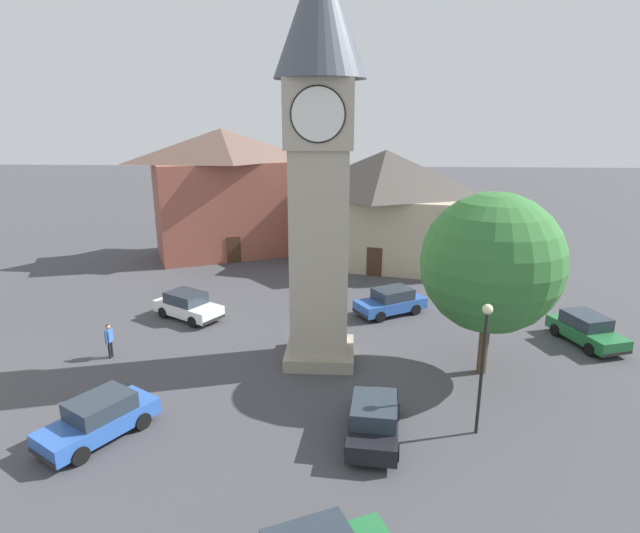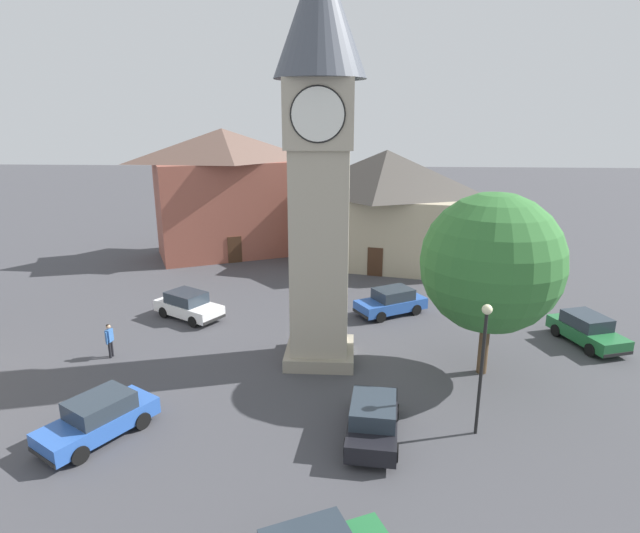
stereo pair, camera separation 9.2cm
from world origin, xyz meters
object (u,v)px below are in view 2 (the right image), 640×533
clock_tower (320,134)px  car_white_side (188,305)px  building_corner_back (385,207)px  tree (491,263)px  car_blue_kerb (391,302)px  car_black_far (99,418)px  building_shop_left (225,192)px  pedestrian (109,338)px  lamp_post (483,349)px  car_red_corner (373,419)px  car_silver_kerb (587,330)px

clock_tower → car_white_side: bearing=148.7°
building_corner_back → tree: bearing=-79.5°
car_blue_kerb → car_black_far: (-11.30, -12.83, 0.00)m
car_blue_kerb → building_shop_left: size_ratio=0.35×
tree → building_shop_left: size_ratio=0.65×
clock_tower → pedestrian: (-10.01, -0.44, -9.39)m
car_blue_kerb → car_white_side: 11.69m
lamp_post → building_shop_left: bearing=121.1°
pedestrian → lamp_post: size_ratio=0.34×
pedestrian → building_corner_back: (13.99, 17.70, 3.46)m
clock_tower → tree: 9.10m
clock_tower → building_shop_left: 21.74m
building_corner_back → car_red_corner: bearing=-94.1°
clock_tower → car_blue_kerb: bearing=58.1°
car_black_far → building_corner_back: 26.87m
car_red_corner → pedestrian: size_ratio=2.52×
car_blue_kerb → car_silver_kerb: bearing=-20.4°
building_shop_left → lamp_post: bearing=-58.9°
clock_tower → car_black_far: bearing=-138.1°
car_blue_kerb → pedestrian: bearing=-154.7°
clock_tower → pedestrian: clock_tower is taller
car_white_side → pedestrian: (-2.18, -5.20, 0.25)m
tree → building_corner_back: building_corner_back is taller
building_shop_left → lamp_post: (15.00, -24.82, -1.87)m
car_red_corner → building_corner_back: building_corner_back is taller
car_red_corner → building_corner_back: bearing=85.9°
pedestrian → lamp_post: lamp_post is taller
lamp_post → building_corner_back: bearing=95.1°
car_blue_kerb → lamp_post: 12.27m
clock_tower → lamp_post: (6.04, -5.70, -7.06)m
clock_tower → building_shop_left: (-8.96, 19.12, -5.19)m
car_blue_kerb → lamp_post: size_ratio=0.88×
building_shop_left → building_corner_back: bearing=-8.2°
clock_tower → lamp_post: 10.90m
pedestrian → tree: tree is taller
car_red_corner → building_corner_back: size_ratio=0.34×
car_red_corner → car_black_far: bearing=-176.8°
car_silver_kerb → car_red_corner: same height
tree → building_shop_left: 25.84m
car_black_far → tree: tree is taller
clock_tower → lamp_post: bearing=-43.3°
car_silver_kerb → pedestrian: (-23.37, -2.96, 0.25)m
car_blue_kerb → car_red_corner: (-1.51, -12.29, 0.00)m
car_blue_kerb → building_shop_left: (-12.75, 13.04, 4.45)m
building_corner_back → building_shop_left: bearing=171.8°
clock_tower → building_corner_back: size_ratio=1.41×
car_black_far → pedestrian: size_ratio=2.60×
car_white_side → lamp_post: 17.56m
clock_tower → car_blue_kerb: (3.79, 6.08, -9.64)m
car_white_side → car_blue_kerb: bearing=6.5°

